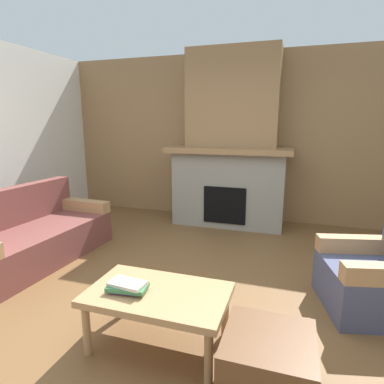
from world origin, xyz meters
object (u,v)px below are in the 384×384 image
at_px(fireplace, 231,151).
at_px(couch, 32,237).
at_px(armchair, 377,278).
at_px(coffee_table, 158,298).
at_px(ottoman, 268,367).

relative_size(fireplace, couch, 1.47).
height_order(armchair, coffee_table, armchair).
height_order(couch, armchair, same).
relative_size(couch, armchair, 2.00).
xyz_separation_m(armchair, coffee_table, (-1.61, -1.01, 0.08)).
relative_size(fireplace, ottoman, 5.19).
height_order(coffee_table, ottoman, coffee_table).
xyz_separation_m(fireplace, ottoman, (0.90, -3.31, -0.96)).
bearing_deg(ottoman, coffee_table, 164.46).
distance_m(fireplace, armchair, 2.83).
relative_size(couch, coffee_table, 1.84).
bearing_deg(fireplace, coffee_table, -88.07).
distance_m(fireplace, couch, 3.03).
bearing_deg(ottoman, armchair, 56.56).
xyz_separation_m(coffee_table, ottoman, (0.79, -0.22, -0.18)).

